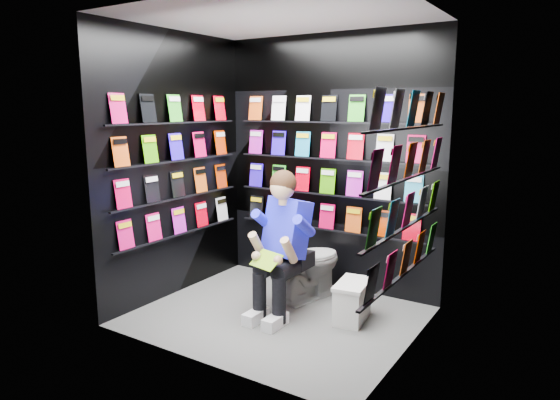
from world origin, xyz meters
The scene contains 14 objects.
floor centered at (0.00, 0.00, 0.00)m, with size 2.40×2.40×0.00m, color #5F5F5C.
ceiling centered at (0.00, 0.00, 2.60)m, with size 2.40×2.40×0.00m, color white.
wall_back centered at (0.00, 1.00, 1.30)m, with size 2.40×0.04×2.60m, color black.
wall_front centered at (0.00, -1.00, 1.30)m, with size 2.40×0.04×2.60m, color black.
wall_left centered at (-1.20, 0.00, 1.30)m, with size 0.04×2.00×2.60m, color black.
wall_right centered at (1.20, 0.00, 1.30)m, with size 0.04×2.00×2.60m, color black.
comics_back centered at (0.00, 0.97, 1.31)m, with size 2.10×0.06×1.37m, color #E1074B, non-canonical shape.
comics_left centered at (-1.17, 0.00, 1.31)m, with size 0.06×1.70×1.37m, color #E1074B, non-canonical shape.
comics_right centered at (1.17, 0.00, 1.31)m, with size 0.06×1.70×1.37m, color #E1074B, non-canonical shape.
toilet centered at (0.01, 0.55, 0.37)m, with size 0.42×0.75×0.73m, color white.
longbox centered at (0.61, 0.29, 0.16)m, with size 0.23×0.43×0.32m, color silver.
longbox_lid centered at (0.61, 0.29, 0.34)m, with size 0.26×0.45×0.03m, color silver.
reader centered at (0.01, 0.17, 0.78)m, with size 0.54×0.79×1.45m, color #0F0FF2, non-canonical shape.
held_comic centered at (0.01, -0.18, 0.58)m, with size 0.28×0.01×0.19m, color green.
Camera 1 is at (2.31, -3.58, 1.87)m, focal length 32.00 mm.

